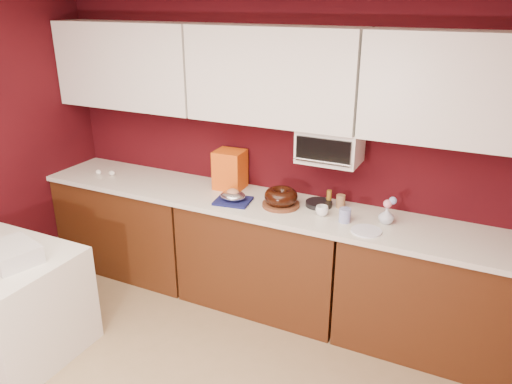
{
  "coord_description": "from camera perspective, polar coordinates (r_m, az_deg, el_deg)",
  "views": [
    {
      "loc": [
        1.51,
        -1.29,
        2.39
      ],
      "look_at": [
        -0.02,
        1.84,
        1.02
      ],
      "focal_mm": 35.0,
      "sensor_mm": 36.0,
      "label": 1
    }
  ],
  "objects": [
    {
      "name": "newspaper_stack",
      "position": [
        3.68,
        -26.1,
        -6.34
      ],
      "size": [
        0.41,
        0.37,
        0.12
      ],
      "primitive_type": "cube",
      "rotation": [
        0.0,
        0.0,
        -0.29
      ],
      "color": "silver",
      "rests_on": "dining_table"
    },
    {
      "name": "base_cabinet_center",
      "position": [
        4.07,
        0.94,
        -7.34
      ],
      "size": [
        1.31,
        0.58,
        0.86
      ],
      "primitive_type": "cube",
      "color": "#47220E",
      "rests_on": "floor"
    },
    {
      "name": "upper_cabinet_right",
      "position": [
        3.42,
        23.22,
        10.67
      ],
      "size": [
        1.31,
        0.33,
        0.7
      ],
      "primitive_type": "cube",
      "color": "white",
      "rests_on": "wall_back"
    },
    {
      "name": "dark_pan",
      "position": [
        3.83,
        7.19,
        -1.33
      ],
      "size": [
        0.26,
        0.26,
        0.04
      ],
      "primitive_type": "cylinder",
      "rotation": [
        0.0,
        0.0,
        -0.33
      ],
      "color": "black",
      "rests_on": "countertop"
    },
    {
      "name": "amber_bottle",
      "position": [
        3.86,
        8.35,
        -0.6
      ],
      "size": [
        0.05,
        0.05,
        0.11
      ],
      "primitive_type": "cylinder",
      "rotation": [
        0.0,
        0.0,
        -0.31
      ],
      "color": "#94681A",
      "rests_on": "countertop"
    },
    {
      "name": "egg_right",
      "position": [
        4.63,
        -16.14,
        2.09
      ],
      "size": [
        0.06,
        0.05,
        0.05
      ],
      "primitive_type": "ellipsoid",
      "rotation": [
        0.0,
        0.0,
        0.07
      ],
      "color": "white",
      "rests_on": "countertop"
    },
    {
      "name": "china_plate",
      "position": [
        3.48,
        12.5,
        -4.36
      ],
      "size": [
        0.28,
        0.28,
        0.01
      ],
      "primitive_type": "cylinder",
      "rotation": [
        0.0,
        0.0,
        0.43
      ],
      "color": "white",
      "rests_on": "countertop"
    },
    {
      "name": "bundt_cake",
      "position": [
        3.78,
        2.88,
        -0.51
      ],
      "size": [
        0.31,
        0.31,
        0.1
      ],
      "primitive_type": "torus",
      "rotation": [
        0.0,
        0.0,
        0.28
      ],
      "color": "black",
      "rests_on": "cake_base"
    },
    {
      "name": "foil_ham_nest",
      "position": [
        3.86,
        -2.66,
        -0.41
      ],
      "size": [
        0.2,
        0.17,
        0.07
      ],
      "primitive_type": "ellipsoid",
      "rotation": [
        0.0,
        0.0,
        0.02
      ],
      "color": "silver",
      "rests_on": "navy_towel"
    },
    {
      "name": "blue_jar",
      "position": [
        3.58,
        10.12,
        -2.63
      ],
      "size": [
        0.1,
        0.1,
        0.1
      ],
      "primitive_type": "cylinder",
      "rotation": [
        0.0,
        0.0,
        -0.29
      ],
      "color": "#1C309A",
      "rests_on": "countertop"
    },
    {
      "name": "navy_towel",
      "position": [
        3.88,
        -2.65,
        -1.02
      ],
      "size": [
        0.3,
        0.27,
        0.02
      ],
      "primitive_type": "cube",
      "rotation": [
        0.0,
        0.0,
        0.15
      ],
      "color": "#14184D",
      "rests_on": "countertop"
    },
    {
      "name": "flower_vase",
      "position": [
        3.61,
        14.69,
        -2.51
      ],
      "size": [
        0.1,
        0.1,
        0.13
      ],
      "primitive_type": "imported",
      "rotation": [
        0.0,
        0.0,
        0.16
      ],
      "color": "silver",
      "rests_on": "countertop"
    },
    {
      "name": "wall_back",
      "position": [
        4.02,
        2.9,
        4.93
      ],
      "size": [
        4.0,
        0.02,
        2.5
      ],
      "primitive_type": "cube",
      "color": "#3B080C",
      "rests_on": "floor"
    },
    {
      "name": "dining_table",
      "position": [
        4.01,
        -26.9,
        -11.3
      ],
      "size": [
        1.0,
        0.8,
        0.75
      ],
      "primitive_type": "cube",
      "color": "silver",
      "rests_on": "floor"
    },
    {
      "name": "base_cabinet_left",
      "position": [
        4.73,
        -13.87,
        -3.7
      ],
      "size": [
        1.31,
        0.58,
        0.86
      ],
      "primitive_type": "cube",
      "color": "#47220E",
      "rests_on": "floor"
    },
    {
      "name": "upper_cabinet_left",
      "position": [
        4.45,
        -14.32,
        13.84
      ],
      "size": [
        1.31,
        0.33,
        0.7
      ],
      "primitive_type": "cube",
      "color": "white",
      "rests_on": "wall_back"
    },
    {
      "name": "pandoro_box",
      "position": [
        4.12,
        -2.99,
        2.58
      ],
      "size": [
        0.25,
        0.23,
        0.32
      ],
      "primitive_type": "cube",
      "rotation": [
        0.0,
        0.0,
        0.06
      ],
      "color": "red",
      "rests_on": "countertop"
    },
    {
      "name": "cake_base",
      "position": [
        3.8,
        2.86,
        -1.45
      ],
      "size": [
        0.31,
        0.31,
        0.03
      ],
      "primitive_type": "cylinder",
      "rotation": [
        0.0,
        0.0,
        0.08
      ],
      "color": "brown",
      "rests_on": "countertop"
    },
    {
      "name": "flower_pink",
      "position": [
        3.58,
        14.81,
        -1.31
      ],
      "size": [
        0.06,
        0.06,
        0.06
      ],
      "primitive_type": "sphere",
      "color": "pink",
      "rests_on": "flower_vase"
    },
    {
      "name": "toaster_oven",
      "position": [
        3.7,
        8.47,
        5.29
      ],
      "size": [
        0.45,
        0.3,
        0.25
      ],
      "primitive_type": "cube",
      "color": "white",
      "rests_on": "upper_cabinet_center"
    },
    {
      "name": "coffee_mug",
      "position": [
        3.66,
        7.55,
        -2.03
      ],
      "size": [
        0.11,
        0.11,
        0.09
      ],
      "primitive_type": "imported",
      "rotation": [
        0.0,
        0.0,
        0.96
      ],
      "color": "white",
      "rests_on": "countertop"
    },
    {
      "name": "egg_left",
      "position": [
        4.7,
        -17.56,
        2.19
      ],
      "size": [
        0.06,
        0.04,
        0.04
      ],
      "primitive_type": "ellipsoid",
      "rotation": [
        0.0,
        0.0,
        0.02
      ],
      "color": "white",
      "rests_on": "countertop"
    },
    {
      "name": "countertop",
      "position": [
        3.87,
        0.98,
        -1.5
      ],
      "size": [
        4.0,
        0.62,
        0.04
      ],
      "primitive_type": "cube",
      "color": "silver",
      "rests_on": "base_cabinet_center"
    },
    {
      "name": "toaster_oven_door",
      "position": [
        3.55,
        7.66,
        4.65
      ],
      "size": [
        0.4,
        0.02,
        0.18
      ],
      "primitive_type": "cube",
      "color": "black",
      "rests_on": "toaster_oven"
    },
    {
      "name": "upper_cabinet_center",
      "position": [
        3.74,
        2.04,
        13.13
      ],
      "size": [
        1.31,
        0.33,
        0.7
      ],
      "primitive_type": "cube",
      "color": "white",
      "rests_on": "wall_back"
    },
    {
      "name": "base_cabinet_right",
      "position": [
        3.79,
        19.89,
        -11.19
      ],
      "size": [
        1.31,
        0.58,
        0.86
      ],
      "primitive_type": "cube",
      "color": "#47220E",
      "rests_on": "floor"
    },
    {
      "name": "roasted_ham",
      "position": [
        3.85,
        -2.66,
        -0.07
      ],
      "size": [
        0.1,
        0.09,
        0.06
      ],
      "primitive_type": "ellipsoid",
      "rotation": [
        0.0,
        0.0,
        0.03
      ],
      "color": "tan",
      "rests_on": "foil_ham_nest"
    },
    {
      "name": "flower_blue",
      "position": [
        3.59,
        15.38,
        -0.95
      ],
      "size": [
        0.05,
        0.05,
        0.05
      ],
      "primitive_type": "sphere",
      "color": "#889CD9",
      "rests_on": "flower_vase"
    },
    {
      "name": "paper_cup",
      "position": [
        3.82,
        9.64,
        -1.05
      ],
      "size": [
        0.07,
        0.07,
        0.1
      ],
      "primitive_type": "cylinder",
      "rotation": [
        0.0,
        0.0,
        -0.11
      ],
      "color": "olive",
      "rests_on": "countertop"
    },
    {
      "name": "toaster_oven_handle",
      "position": [
        3.56,
        7.52,
        3.44
      ],
      "size": [
        0.42,
        0.02,
        0.02
      ],
      "primitive_type": "cylinder",
      "rotation": [
        0.0,
        1.57,
        0.0
      ],
      "color": "silver",
      "rests_on": "toaster_oven"
    }
  ]
}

